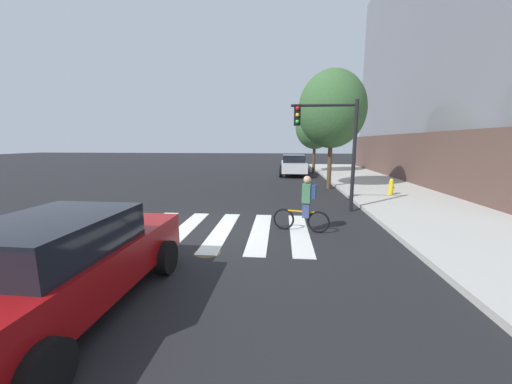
{
  "coord_description": "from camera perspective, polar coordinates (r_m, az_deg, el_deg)",
  "views": [
    {
      "loc": [
        2.27,
        -8.12,
        2.66
      ],
      "look_at": [
        1.49,
        0.74,
        1.08
      ],
      "focal_mm": 19.76,
      "sensor_mm": 36.0,
      "label": 1
    }
  ],
  "objects": [
    {
      "name": "manhole_cover",
      "position": [
        7.11,
        -9.82,
        -12.03
      ],
      "size": [
        0.64,
        0.64,
        0.01
      ],
      "primitive_type": "cylinder",
      "color": "#473D1E",
      "rests_on": "ground"
    },
    {
      "name": "ground_plane",
      "position": [
        8.84,
        -10.16,
        -7.6
      ],
      "size": [
        120.0,
        120.0,
        0.0
      ],
      "primitive_type": "plane",
      "color": "black"
    },
    {
      "name": "sedan_near",
      "position": [
        5.33,
        -34.58,
        -11.99
      ],
      "size": [
        2.24,
        4.64,
        1.59
      ],
      "color": "maroon",
      "rests_on": "ground"
    },
    {
      "name": "fire_hydrant",
      "position": [
        15.05,
        25.69,
        0.95
      ],
      "size": [
        0.33,
        0.22,
        0.78
      ],
      "color": "gold",
      "rests_on": "sidewalk"
    },
    {
      "name": "sedan_mid",
      "position": [
        23.06,
        7.6,
        5.49
      ],
      "size": [
        2.25,
        4.76,
        1.64
      ],
      "color": "silver",
      "rests_on": "ground"
    },
    {
      "name": "street_tree_mid",
      "position": [
        24.98,
        11.88,
        12.83
      ],
      "size": [
        3.29,
        3.29,
        5.85
      ],
      "color": "#4C3823",
      "rests_on": "ground"
    },
    {
      "name": "cyclist",
      "position": [
        8.5,
        9.96,
        -2.42
      ],
      "size": [
        1.68,
        0.46,
        1.69
      ],
      "color": "black",
      "rests_on": "ground"
    },
    {
      "name": "traffic_light_near",
      "position": [
        11.13,
        15.22,
        10.77
      ],
      "size": [
        2.47,
        0.28,
        4.2
      ],
      "color": "black",
      "rests_on": "ground"
    },
    {
      "name": "crosswalk_stripes",
      "position": [
        8.72,
        -6.91,
        -7.71
      ],
      "size": [
        5.23,
        3.87,
        0.01
      ],
      "color": "silver",
      "rests_on": "ground"
    },
    {
      "name": "street_tree_near",
      "position": [
        16.74,
        15.14,
        15.85
      ],
      "size": [
        3.7,
        3.7,
        6.57
      ],
      "color": "#4C3823",
      "rests_on": "ground"
    }
  ]
}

